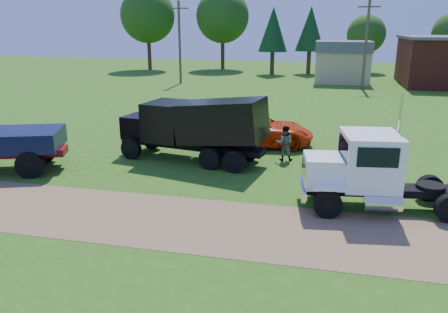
# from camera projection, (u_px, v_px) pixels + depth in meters

# --- Properties ---
(ground) EXTENTS (140.00, 140.00, 0.00)m
(ground) POSITION_uv_depth(u_px,v_px,m) (251.00, 229.00, 14.54)
(ground) COLOR #2B5A13
(ground) RESTS_ON ground
(dirt_track) EXTENTS (120.00, 4.20, 0.01)m
(dirt_track) POSITION_uv_depth(u_px,v_px,m) (251.00, 228.00, 14.54)
(dirt_track) COLOR brown
(dirt_track) RESTS_ON ground
(white_semi_tractor) EXTENTS (7.11, 3.15, 4.21)m
(white_semi_tractor) POSITION_uv_depth(u_px,v_px,m) (371.00, 171.00, 15.75)
(white_semi_tractor) COLOR black
(white_semi_tractor) RESTS_ON ground
(black_dump_truck) EXTENTS (7.74, 3.49, 3.28)m
(black_dump_truck) POSITION_uv_depth(u_px,v_px,m) (196.00, 125.00, 21.30)
(black_dump_truck) COLOR black
(black_dump_truck) RESTS_ON ground
(orange_pickup) EXTENTS (6.45, 3.63, 1.70)m
(orange_pickup) POSITION_uv_depth(u_px,v_px,m) (258.00, 130.00, 24.41)
(orange_pickup) COLOR red
(orange_pickup) RESTS_ON ground
(spectator_b) EXTENTS (0.88, 0.70, 1.75)m
(spectator_b) POSITION_uv_depth(u_px,v_px,m) (285.00, 143.00, 21.64)
(spectator_b) COLOR #999999
(spectator_b) RESTS_ON ground
(tan_shed) EXTENTS (6.20, 5.40, 4.70)m
(tan_shed) POSITION_uv_depth(u_px,v_px,m) (342.00, 61.00, 50.31)
(tan_shed) COLOR tan
(tan_shed) RESTS_ON ground
(utility_poles) EXTENTS (42.20, 0.28, 9.00)m
(utility_poles) POSITION_uv_depth(u_px,v_px,m) (366.00, 43.00, 44.55)
(utility_poles) COLOR #473428
(utility_poles) RESTS_ON ground
(tree_row) EXTENTS (56.78, 11.68, 11.69)m
(tree_row) POSITION_uv_depth(u_px,v_px,m) (282.00, 22.00, 60.18)
(tree_row) COLOR #3E2419
(tree_row) RESTS_ON ground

